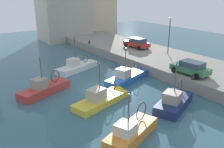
% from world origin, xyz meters
% --- Properties ---
extents(water_surface, '(80.00, 80.00, 0.00)m').
position_xyz_m(water_surface, '(0.00, 0.00, 0.00)').
color(water_surface, '#386070').
rests_on(water_surface, ground).
extents(quay_wall, '(9.00, 56.00, 1.20)m').
position_xyz_m(quay_wall, '(11.50, 0.00, 0.60)').
color(quay_wall, gray).
rests_on(quay_wall, ground).
extents(fishing_boat_white, '(6.75, 3.57, 4.98)m').
position_xyz_m(fishing_boat_white, '(1.48, 6.61, 0.12)').
color(fishing_boat_white, white).
rests_on(fishing_boat_white, ground).
extents(fishing_boat_red, '(6.24, 3.57, 4.46)m').
position_xyz_m(fishing_boat_red, '(-4.50, 2.09, 0.13)').
color(fishing_boat_red, '#BC3833').
rests_on(fishing_boat_red, ground).
extents(fishing_boat_yellow, '(6.55, 3.21, 4.62)m').
position_xyz_m(fishing_boat_yellow, '(-1.16, -2.99, 0.15)').
color(fishing_boat_yellow, gold).
rests_on(fishing_boat_yellow, ground).
extents(fishing_boat_blue, '(7.02, 3.54, 4.64)m').
position_xyz_m(fishing_boat_blue, '(4.18, -0.00, 0.13)').
color(fishing_boat_blue, '#2D60B7').
rests_on(fishing_boat_blue, ground).
extents(fishing_boat_orange, '(5.65, 3.23, 4.25)m').
position_xyz_m(fishing_boat_orange, '(-2.47, -8.63, 0.12)').
color(fishing_boat_orange, orange).
rests_on(fishing_boat_orange, ground).
extents(fishing_boat_navy, '(5.84, 3.81, 4.94)m').
position_xyz_m(fishing_boat_navy, '(3.47, -7.19, 0.14)').
color(fishing_boat_navy, navy).
rests_on(fishing_boat_navy, ground).
extents(parked_car_green, '(2.18, 4.07, 1.42)m').
position_xyz_m(parked_car_green, '(8.49, -4.79, 1.92)').
color(parked_car_green, '#387547').
rests_on(parked_car_green, quay_wall).
extents(parked_car_red, '(2.21, 4.22, 1.48)m').
position_xyz_m(parked_car_red, '(11.92, 7.63, 1.95)').
color(parked_car_red, red).
rests_on(parked_car_red, quay_wall).
extents(mooring_bollard_south, '(0.28, 0.28, 0.55)m').
position_xyz_m(mooring_bollard_south, '(7.35, -6.00, 1.48)').
color(mooring_bollard_south, '#2D2D33').
rests_on(mooring_bollard_south, quay_wall).
extents(mooring_bollard_mid, '(0.28, 0.28, 0.55)m').
position_xyz_m(mooring_bollard_mid, '(7.35, 14.00, 1.48)').
color(mooring_bollard_mid, '#2D2D33').
rests_on(mooring_bollard_mid, quay_wall).
extents(quay_streetlamp, '(0.36, 0.36, 4.83)m').
position_xyz_m(quay_streetlamp, '(13.00, 2.40, 4.45)').
color(quay_streetlamp, '#38383D').
rests_on(quay_streetlamp, quay_wall).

